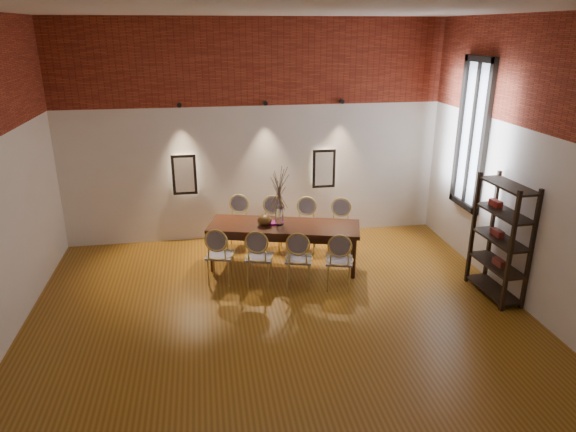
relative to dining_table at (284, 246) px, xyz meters
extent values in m
cube|color=#8E5C1A|center=(-0.31, -2.04, -0.39)|extent=(7.00, 7.00, 0.02)
cube|color=silver|center=(-0.31, -2.04, 3.63)|extent=(7.00, 7.00, 0.02)
cube|color=silver|center=(-0.31, 1.51, 1.62)|extent=(7.00, 0.10, 4.00)
cube|color=silver|center=(-0.31, -5.59, 1.62)|extent=(7.00, 0.10, 4.00)
cube|color=silver|center=(3.24, -2.04, 1.62)|extent=(0.10, 7.00, 4.00)
cube|color=maroon|center=(-0.31, 1.44, 2.88)|extent=(7.00, 0.02, 1.50)
cube|color=maroon|center=(-0.31, -5.52, 2.88)|extent=(7.00, 0.02, 1.50)
cube|color=maroon|center=(3.17, -2.04, 2.88)|extent=(0.02, 7.00, 1.50)
cube|color=#FFEAC6|center=(-1.61, 1.41, 0.93)|extent=(0.36, 0.06, 0.66)
cube|color=#FFEAC6|center=(0.99, 1.41, 0.93)|extent=(0.36, 0.06, 0.66)
cylinder|color=black|center=(-1.61, 1.38, 2.17)|extent=(0.08, 0.10, 0.08)
cylinder|color=black|center=(-0.11, 1.38, 2.17)|extent=(0.08, 0.10, 0.08)
cylinder|color=black|center=(1.29, 1.38, 2.17)|extent=(0.08, 0.10, 0.08)
cube|color=silver|center=(3.15, -0.04, 1.77)|extent=(0.02, 0.78, 2.38)
cube|color=black|center=(3.13, -0.04, 1.77)|extent=(0.08, 0.90, 2.50)
cube|color=black|center=(3.13, -0.04, 1.77)|extent=(0.06, 0.06, 2.40)
cube|color=#39190D|center=(0.00, 0.00, 0.00)|extent=(2.60, 1.44, 0.75)
cylinder|color=silver|center=(-0.07, 0.02, 0.53)|extent=(0.14, 0.14, 0.30)
ellipsoid|color=#553913|center=(-0.32, 0.04, 0.46)|extent=(0.24, 0.24, 0.18)
cube|color=#95117B|center=(-0.22, 0.09, 0.39)|extent=(0.30, 0.24, 0.03)
camera|label=1|loc=(-1.24, -7.80, 3.42)|focal=32.00mm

